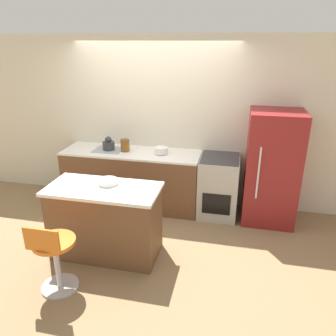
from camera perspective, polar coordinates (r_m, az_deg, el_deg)
name	(u,v)px	position (r m, az deg, el deg)	size (l,w,h in m)	color
ground_plane	(146,216)	(5.06, -3.82, -8.35)	(14.00, 14.00, 0.00)	#8E704C
wall_back	(157,122)	(5.21, -2.01, 8.01)	(8.00, 0.06, 2.60)	beige
back_counter	(132,178)	(5.25, -6.26, -1.81)	(2.14, 0.65, 0.91)	brown
kitchen_island	(106,221)	(4.11, -10.82, -9.04)	(1.33, 0.64, 0.90)	brown
oven_range	(218,186)	(5.00, 8.77, -3.12)	(0.57, 0.67, 0.91)	#B7B2A8
refrigerator	(272,168)	(4.87, 17.61, 0.01)	(0.72, 0.70, 1.63)	maroon
stool_chair	(54,256)	(3.70, -19.17, -14.27)	(0.44, 0.44, 0.85)	#B7B7BC
kettle	(109,144)	(5.18, -10.31, 4.06)	(0.19, 0.19, 0.21)	#333338
mixing_bowl	(161,150)	(4.94, -1.22, 3.10)	(0.20, 0.20, 0.10)	white
canister_jar	(125,145)	(5.09, -7.49, 3.98)	(0.14, 0.14, 0.18)	brown
fruit_bowl	(108,182)	(3.98, -10.46, -2.38)	(0.25, 0.25, 0.06)	white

